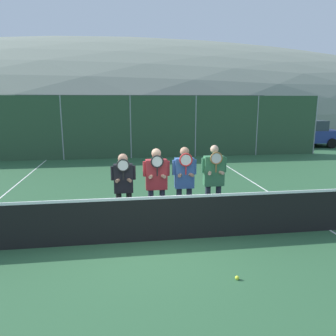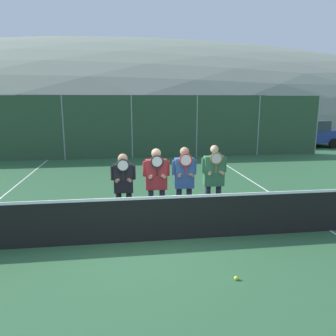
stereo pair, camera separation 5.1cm
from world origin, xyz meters
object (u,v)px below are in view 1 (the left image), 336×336
(player_leftmost, at_px, (124,184))
(car_center, at_px, (221,133))
(player_center_right, at_px, (184,179))
(player_rightmost, at_px, (214,177))
(tennis_ball_on_court, at_px, (237,278))
(car_right_of_center, at_px, (304,133))
(car_far_left, at_px, (36,136))
(car_left_of_center, at_px, (131,135))
(player_center_left, at_px, (156,180))

(player_leftmost, bearing_deg, car_center, 63.56)
(player_center_right, xyz_separation_m, car_center, (4.67, 12.25, -0.17))
(player_rightmost, distance_m, tennis_ball_on_court, 2.88)
(player_rightmost, bearing_deg, player_leftmost, -178.94)
(car_right_of_center, bearing_deg, car_far_left, 179.40)
(car_left_of_center, height_order, tennis_ball_on_court, car_left_of_center)
(player_rightmost, distance_m, car_far_left, 13.83)
(player_leftmost, height_order, car_far_left, car_far_left)
(player_leftmost, relative_size, car_left_of_center, 0.37)
(player_leftmost, distance_m, car_center, 13.65)
(player_center_left, xyz_separation_m, tennis_ball_on_court, (1.05, -2.60, -1.06))
(car_left_of_center, height_order, car_right_of_center, car_left_of_center)
(player_leftmost, xyz_separation_m, car_right_of_center, (11.35, 11.85, -0.18))
(player_center_left, height_order, tennis_ball_on_court, player_center_left)
(car_far_left, relative_size, car_left_of_center, 0.91)
(car_far_left, height_order, car_center, car_center)
(player_center_left, bearing_deg, car_far_left, 114.75)
(car_left_of_center, distance_m, car_right_of_center, 10.79)
(player_center_right, bearing_deg, car_far_left, 117.25)
(player_leftmost, xyz_separation_m, player_center_left, (0.76, -0.01, 0.07))
(player_center_left, relative_size, car_center, 0.40)
(player_leftmost, bearing_deg, tennis_ball_on_court, -55.41)
(player_center_left, relative_size, car_right_of_center, 0.43)
(tennis_ball_on_court, bearing_deg, player_center_left, 111.93)
(player_leftmost, height_order, player_center_right, player_center_right)
(player_center_right, bearing_deg, player_leftmost, 179.03)
(player_center_left, bearing_deg, car_center, 66.50)
(player_leftmost, bearing_deg, car_right_of_center, 46.21)
(player_leftmost, relative_size, car_right_of_center, 0.41)
(player_center_left, distance_m, car_center, 13.34)
(car_left_of_center, bearing_deg, car_center, 2.75)
(player_center_left, bearing_deg, car_right_of_center, 48.22)
(car_far_left, height_order, car_right_of_center, car_far_left)
(player_rightmost, bearing_deg, car_center, 72.07)
(player_center_right, height_order, car_left_of_center, player_center_right)
(car_far_left, bearing_deg, player_rightmost, -59.96)
(player_center_left, xyz_separation_m, car_left_of_center, (-0.19, 11.97, -0.23))
(car_left_of_center, bearing_deg, player_leftmost, -92.71)
(car_left_of_center, distance_m, car_center, 5.52)
(car_left_of_center, bearing_deg, tennis_ball_on_court, -85.14)
(player_center_left, xyz_separation_m, player_center_right, (0.65, -0.01, 0.00))
(car_right_of_center, bearing_deg, tennis_ball_on_court, -123.43)
(tennis_ball_on_court, bearing_deg, car_left_of_center, 94.86)
(player_leftmost, bearing_deg, player_rightmost, 1.06)
(player_center_right, relative_size, car_left_of_center, 0.39)
(player_leftmost, distance_m, car_right_of_center, 16.41)
(player_center_left, bearing_deg, player_center_right, -0.80)
(player_leftmost, xyz_separation_m, player_center_right, (1.41, -0.02, 0.07))
(player_center_left, bearing_deg, player_leftmost, 178.88)
(player_rightmost, height_order, car_left_of_center, player_rightmost)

